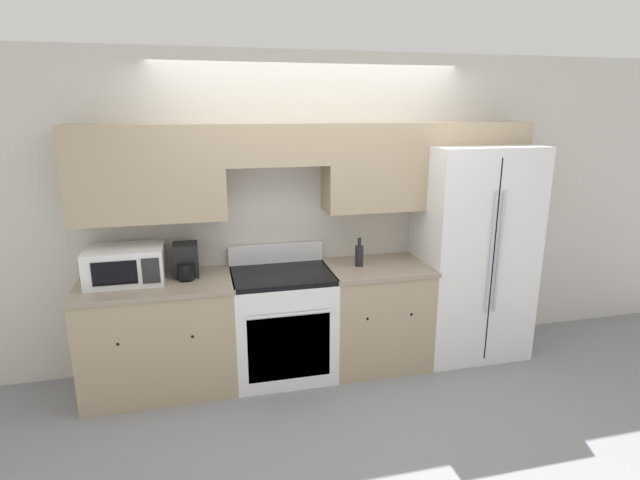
{
  "coord_description": "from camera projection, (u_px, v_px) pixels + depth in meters",
  "views": [
    {
      "loc": [
        -0.91,
        -3.44,
        2.15
      ],
      "look_at": [
        0.0,
        0.31,
        1.13
      ],
      "focal_mm": 28.0,
      "sensor_mm": 36.0,
      "label": 1
    }
  ],
  "objects": [
    {
      "name": "oven_range",
      "position": [
        283.0,
        323.0,
        4.09
      ],
      "size": [
        0.8,
        0.65,
        1.04
      ],
      "color": "white",
      "rests_on": "ground_plane"
    },
    {
      "name": "lower_cabinets_left",
      "position": [
        160.0,
        336.0,
        3.87
      ],
      "size": [
        1.16,
        0.64,
        0.88
      ],
      "color": "tan",
      "rests_on": "ground_plane"
    },
    {
      "name": "coffee_maker",
      "position": [
        186.0,
        261.0,
        3.87
      ],
      "size": [
        0.19,
        0.29,
        0.26
      ],
      "color": "black",
      "rests_on": "lower_cabinets_left"
    },
    {
      "name": "wall_back",
      "position": [
        314.0,
        194.0,
        4.17
      ],
      "size": [
        8.0,
        0.39,
        2.6
      ],
      "color": "beige",
      "rests_on": "ground_plane"
    },
    {
      "name": "refrigerator",
      "position": [
        471.0,
        252.0,
        4.39
      ],
      "size": [
        0.94,
        0.73,
        1.86
      ],
      "color": "white",
      "rests_on": "ground_plane"
    },
    {
      "name": "lower_cabinets_right",
      "position": [
        376.0,
        314.0,
        4.28
      ],
      "size": [
        0.85,
        0.64,
        0.88
      ],
      "color": "tan",
      "rests_on": "ground_plane"
    },
    {
      "name": "bottle",
      "position": [
        359.0,
        255.0,
        4.13
      ],
      "size": [
        0.07,
        0.07,
        0.24
      ],
      "color": "black",
      "rests_on": "lower_cabinets_right"
    },
    {
      "name": "ground_plane",
      "position": [
        329.0,
        386.0,
        3.99
      ],
      "size": [
        12.0,
        12.0,
        0.0
      ],
      "primitive_type": "plane",
      "color": "gray"
    },
    {
      "name": "microwave",
      "position": [
        126.0,
        265.0,
        3.74
      ],
      "size": [
        0.56,
        0.4,
        0.27
      ],
      "color": "white",
      "rests_on": "lower_cabinets_left"
    }
  ]
}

